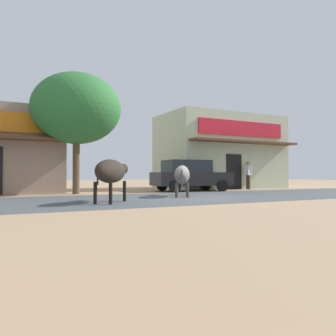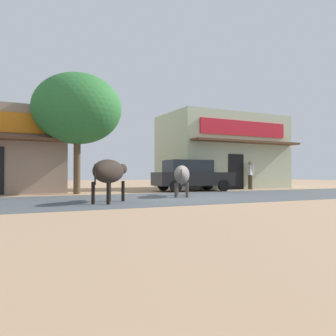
# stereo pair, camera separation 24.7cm
# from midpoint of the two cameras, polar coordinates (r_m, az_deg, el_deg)

# --- Properties ---
(ground) EXTENTS (80.00, 80.00, 0.00)m
(ground) POSITION_cam_midpoint_polar(r_m,az_deg,el_deg) (13.36, 1.85, -4.89)
(ground) COLOR tan
(asphalt_road) EXTENTS (72.00, 6.32, 0.00)m
(asphalt_road) POSITION_cam_midpoint_polar(r_m,az_deg,el_deg) (13.36, 1.85, -4.88)
(asphalt_road) COLOR #494E52
(asphalt_road) RESTS_ON ground
(storefront_right_club) EXTENTS (7.86, 5.43, 4.73)m
(storefront_right_club) POSITION_cam_midpoint_polar(r_m,az_deg,el_deg) (23.28, 8.29, 2.60)
(storefront_right_club) COLOR #B7C2A0
(storefront_right_club) RESTS_ON ground
(roadside_tree) EXTENTS (4.03, 4.03, 5.51)m
(roadside_tree) POSITION_cam_midpoint_polar(r_m,az_deg,el_deg) (16.50, -15.33, 9.41)
(roadside_tree) COLOR brown
(roadside_tree) RESTS_ON ground
(parked_hatchback_car) EXTENTS (4.29, 2.27, 1.64)m
(parked_hatchback_car) POSITION_cam_midpoint_polar(r_m,az_deg,el_deg) (18.34, 3.28, -1.21)
(parked_hatchback_car) COLOR black
(parked_hatchback_car) RESTS_ON ground
(cow_near_brown) EXTENTS (1.93, 2.21, 1.37)m
(cow_near_brown) POSITION_cam_midpoint_polar(r_m,az_deg,el_deg) (11.09, -9.97, -0.61)
(cow_near_brown) COLOR #2C231C
(cow_near_brown) RESTS_ON ground
(cow_far_dark) EXTENTS (1.68, 2.48, 1.25)m
(cow_far_dark) POSITION_cam_midpoint_polar(r_m,az_deg,el_deg) (14.04, 1.84, -1.16)
(cow_far_dark) COLOR slate
(cow_far_dark) RESTS_ON ground
(pedestrian_by_shop) EXTENTS (0.46, 0.61, 1.67)m
(pedestrian_by_shop) POSITION_cam_midpoint_polar(r_m,az_deg,el_deg) (21.21, 12.81, -0.78)
(pedestrian_by_shop) COLOR brown
(pedestrian_by_shop) RESTS_ON ground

